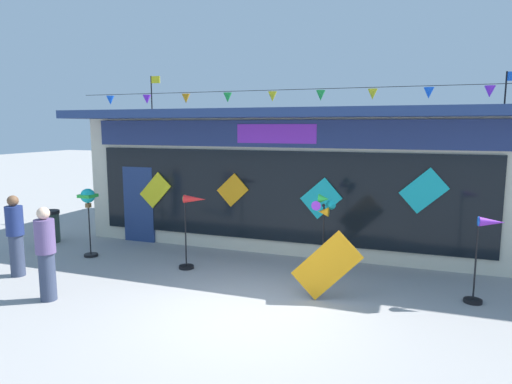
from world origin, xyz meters
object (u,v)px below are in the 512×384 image
wind_spinner_center_right (484,249)px  display_kite_on_ground (327,265)px  wind_spinner_center_left (323,225)px  wind_spinner_left (192,221)px  trash_bin (50,226)px  kite_shop_building (303,172)px  wind_spinner_far_left (88,203)px  person_near_camera (46,253)px  person_mid_plaza (15,234)px

wind_spinner_center_right → display_kite_on_ground: size_ratio=1.33×
wind_spinner_center_left → wind_spinner_center_right: bearing=-2.2°
wind_spinner_center_left → display_kite_on_ground: wind_spinner_center_left is taller
wind_spinner_left → trash_bin: size_ratio=1.91×
kite_shop_building → display_kite_on_ground: 5.44m
wind_spinner_left → trash_bin: bearing=170.5°
wind_spinner_left → wind_spinner_center_right: size_ratio=1.06×
wind_spinner_center_left → wind_spinner_center_right: wind_spinner_center_left is taller
wind_spinner_left → trash_bin: wind_spinner_left is taller
wind_spinner_far_left → display_kite_on_ground: bearing=-7.7°
trash_bin → display_kite_on_ground: 7.85m
wind_spinner_center_left → person_near_camera: size_ratio=1.06×
wind_spinner_far_left → person_mid_plaza: (-0.47, -1.65, -0.39)m
kite_shop_building → person_near_camera: 7.41m
person_mid_plaza → display_kite_on_ground: 6.32m
wind_spinner_far_left → person_mid_plaza: person_mid_plaza is taller
person_mid_plaza → person_near_camera: bearing=-80.9°
display_kite_on_ground → kite_shop_building: bearing=108.6°
kite_shop_building → wind_spinner_center_right: (4.27, -4.31, -0.78)m
wind_spinner_center_right → person_near_camera: bearing=-161.3°
wind_spinner_left → person_mid_plaza: size_ratio=0.97×
kite_shop_building → person_mid_plaza: bearing=-127.6°
person_mid_plaza → wind_spinner_center_right: bearing=-43.4°
wind_spinner_far_left → wind_spinner_center_right: size_ratio=1.05×
person_near_camera → trash_bin: person_near_camera is taller
trash_bin → wind_spinner_far_left: bearing=-20.9°
person_near_camera → display_kite_on_ground: person_near_camera is taller
wind_spinner_left → wind_spinner_center_left: wind_spinner_center_left is taller
person_near_camera → person_mid_plaza: same height
wind_spinner_center_left → kite_shop_building: bearing=109.1°
wind_spinner_left → display_kite_on_ground: (3.06, -0.74, -0.44)m
trash_bin → display_kite_on_ground: size_ratio=0.73×
person_mid_plaza → trash_bin: size_ratio=1.98×
wind_spinner_far_left → wind_spinner_center_right: (8.35, -0.04, -0.31)m
wind_spinner_far_left → person_mid_plaza: 1.75m
wind_spinner_center_right → trash_bin: (-10.27, 0.77, -0.54)m
wind_spinner_left → display_kite_on_ground: size_ratio=1.41×
wind_spinner_far_left → display_kite_on_ground: wind_spinner_far_left is taller
person_mid_plaza → trash_bin: 2.82m
kite_shop_building → wind_spinner_center_right: bearing=-45.3°
person_mid_plaza → trash_bin: bearing=67.6°
wind_spinner_far_left → wind_spinner_center_right: wind_spinner_far_left is taller
kite_shop_building → wind_spinner_far_left: kite_shop_building is taller
wind_spinner_far_left → wind_spinner_left: size_ratio=1.00×
wind_spinner_center_left → person_mid_plaza: wind_spinner_center_left is taller
kite_shop_building → wind_spinner_far_left: bearing=-133.8°
person_mid_plaza → display_kite_on_ground: person_mid_plaza is taller
wind_spinner_far_left → trash_bin: (-1.92, 0.73, -0.84)m
wind_spinner_center_left → trash_bin: wind_spinner_center_left is taller
kite_shop_building → person_mid_plaza: kite_shop_building is taller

